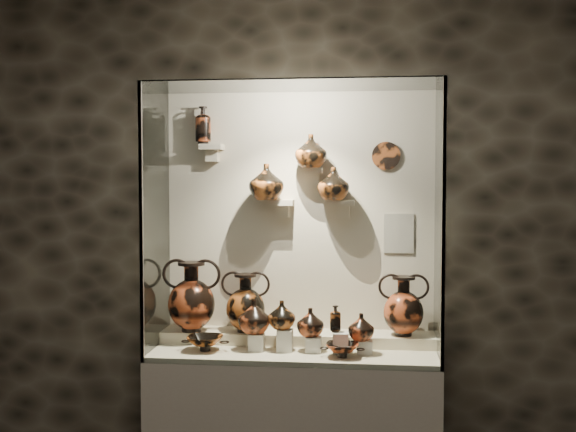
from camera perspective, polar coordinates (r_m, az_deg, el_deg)
The scene contains 36 objects.
wall_back at distance 4.58m, azimuth 0.92°, elevation -0.16°, with size 5.00×0.02×3.20m, color black.
plinth at distance 4.50m, azimuth 0.50°, elevation -15.84°, with size 1.70×0.60×0.80m, color beige.
front_tier at distance 4.38m, azimuth 0.50°, elevation -10.69°, with size 1.68×0.58×0.03m, color beige.
rear_tier at distance 4.54m, azimuth 0.73°, elevation -9.75°, with size 1.70×0.25×0.10m, color beige.
back_panel at distance 4.58m, azimuth 0.92°, elevation -0.16°, with size 1.70×0.03×1.60m, color beige.
glass_front at distance 3.97m, azimuth 0.05°, elevation -0.64°, with size 1.70×0.01×1.60m, color white.
glass_left at distance 4.43m, azimuth -10.43°, elevation -0.31°, with size 0.01×0.60×1.60m, color white.
glass_right at distance 4.26m, azimuth 11.89°, elevation -0.46°, with size 0.01×0.60×1.60m, color white.
glass_top at distance 4.29m, azimuth 0.51°, elevation 10.28°, with size 1.70×0.60×0.01m, color white.
frame_post_left at distance 4.16m, azimuth -11.52°, elevation -0.54°, with size 0.02×0.02×1.60m, color gray.
frame_post_right at distance 3.97m, azimuth 12.20°, elevation -0.71°, with size 0.02×0.02×1.60m, color gray.
pedestal_a at distance 4.35m, azimuth -2.50°, elevation -9.93°, with size 0.09×0.09×0.10m, color silver.
pedestal_b at distance 4.32m, azimuth -0.24°, elevation -9.80°, with size 0.09×0.09×0.13m, color silver.
pedestal_c at distance 4.31m, azimuth 2.04°, elevation -10.11°, with size 0.09×0.09×0.09m, color silver.
pedestal_d at distance 4.30m, azimuth 4.20°, elevation -9.95°, with size 0.09×0.09×0.12m, color silver.
pedestal_e at distance 4.30m, azimuth 6.09°, elevation -10.23°, with size 0.09×0.09×0.08m, color silver.
bracket_ul at distance 4.59m, azimuth -6.05°, elevation 5.45°, with size 0.14×0.12×0.04m, color beige.
bracket_ca at distance 4.51m, azimuth -0.44°, elevation 1.06°, with size 0.14×0.12×0.04m, color beige.
bracket_cb at distance 4.49m, azimuth 2.10°, elevation 3.61°, with size 0.10×0.12×0.04m, color beige.
bracket_cc at distance 4.48m, azimuth 4.39°, elevation 1.04°, with size 0.14×0.12×0.04m, color beige.
amphora_left at distance 4.55m, azimuth -7.63°, elevation -6.31°, with size 0.35×0.35×0.44m, color #A03F1E, non-canonical shape.
amphora_mid at distance 4.51m, azimuth -3.37°, elevation -6.83°, with size 0.29×0.29×0.36m, color #9D4D1B, non-canonical shape.
amphora_right at distance 4.45m, azimuth 9.12°, elevation -7.01°, with size 0.29×0.29×0.36m, color #A03F1E, non-canonical shape.
jug_a at distance 4.33m, azimuth -2.68°, elevation -7.93°, with size 0.19×0.19×0.20m, color #A03F1E.
jug_b at distance 4.31m, azimuth -0.49°, elevation -7.81°, with size 0.16×0.16×0.17m, color #9D4D1B.
jug_c at distance 4.30m, azimuth 1.78°, elevation -8.39°, with size 0.16×0.16×0.17m, color #A03F1E.
jug_e at distance 4.26m, azimuth 5.80°, elevation -8.71°, with size 0.15×0.15×0.16m, color #A03F1E.
lekythos_small at distance 4.28m, azimuth 3.77°, elevation -7.96°, with size 0.08×0.08×0.18m, color #9D4D1B, non-canonical shape.
kylix_left at distance 4.36m, azimuth -6.56°, elevation -9.83°, with size 0.27×0.23×0.11m, color #9D4D1B, non-canonical shape.
kylix_right at distance 4.20m, azimuth 4.31°, elevation -10.41°, with size 0.24×0.21×0.10m, color #A03F1E, non-canonical shape.
lekythos_tall at distance 4.61m, azimuth -6.72°, elevation 7.32°, with size 0.11×0.11×0.27m, color #A03F1E, non-canonical shape.
ovoid_vase_a at distance 4.46m, azimuth -1.72°, elevation 2.71°, with size 0.22×0.22×0.23m, color #9D4D1B.
ovoid_vase_b at distance 4.44m, azimuth 1.82°, elevation 5.16°, with size 0.20×0.20×0.20m, color #9D4D1B.
ovoid_vase_c at distance 4.43m, azimuth 3.61°, elevation 2.57°, with size 0.20×0.20×0.20m, color #9D4D1B.
wall_plate at distance 4.52m, azimuth 7.75°, elevation 4.73°, with size 0.18×0.18×0.02m, color #A34C20.
info_placard at distance 4.54m, azimuth 8.74°, elevation -1.37°, with size 0.18×0.01×0.25m, color beige.
Camera 1 is at (0.45, -2.05, 1.85)m, focal length 45.00 mm.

